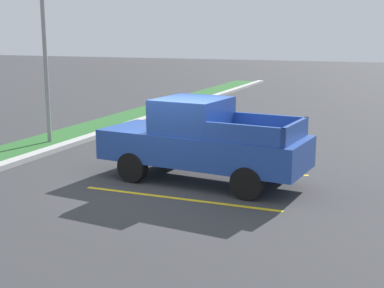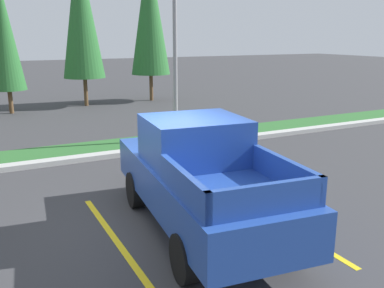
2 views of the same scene
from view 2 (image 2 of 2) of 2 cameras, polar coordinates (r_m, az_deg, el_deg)
The scene contains 10 objects.
ground_plane at distance 8.53m, azimuth -4.70°, elevation -10.49°, with size 120.00×120.00×0.00m, color #38383A.
parking_line_near at distance 7.73m, azimuth -9.42°, elevation -13.39°, with size 0.12×4.80×0.01m, color yellow.
parking_line_far at distance 9.03m, azimuth 9.91°, elevation -9.20°, with size 0.12×4.80×0.01m, color yellow.
curb_strip at distance 13.01m, azimuth -13.13°, elevation -1.69°, with size 56.00×0.40×0.15m, color #B2B2AD.
grass_median at distance 14.05m, azimuth -14.22°, elevation -0.76°, with size 56.00×1.80×0.06m, color #2D662D.
pickup_truck_main at distance 7.91m, azimuth 0.97°, elevation -4.35°, with size 2.44×5.40×2.10m.
street_light at distance 14.27m, azimuth -2.01°, elevation 15.03°, with size 0.24×1.49×6.44m.
cypress_tree_center at distance 21.66m, azimuth -23.76°, elevation 13.17°, with size 1.59×1.59×6.11m.
cypress_tree_right_inner at distance 22.89m, azimuth -14.57°, elevation 16.79°, with size 2.10×2.10×8.06m.
cypress_tree_rightmost at distance 24.22m, azimuth -5.67°, elevation 17.12°, with size 2.12×2.12×8.16m.
Camera 2 is at (-2.89, -7.19, 3.56)m, focal length 40.10 mm.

